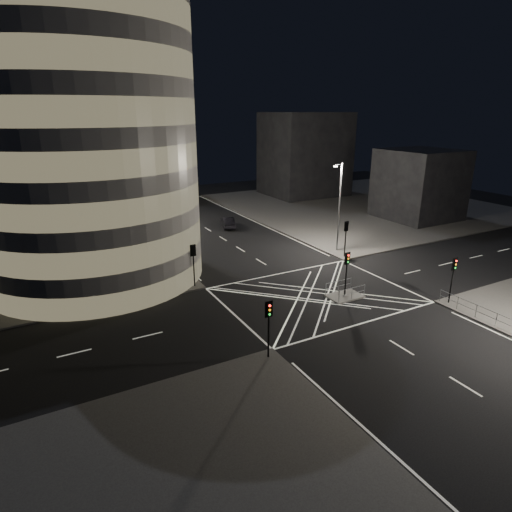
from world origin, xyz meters
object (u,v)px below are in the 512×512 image
central_island (345,296)px  street_lamp_left_near (167,218)px  traffic_signal_island (347,266)px  street_lamp_right_far (339,204)px  traffic_signal_fl (193,258)px  street_lamp_left_far (126,189)px  traffic_signal_nr (453,272)px  traffic_signal_nl (269,319)px  traffic_signal_fr (346,232)px  sedan (228,222)px

central_island → street_lamp_left_near: size_ratio=0.30×
traffic_signal_island → street_lamp_right_far: 13.13m
traffic_signal_fl → central_island: bearing=-37.5°
street_lamp_left_near → street_lamp_right_far: bearing=-9.0°
central_island → street_lamp_left_far: bearing=110.0°
traffic_signal_nr → street_lamp_left_far: street_lamp_left_far is taller
central_island → street_lamp_left_near: street_lamp_left_near is taller
traffic_signal_nl → street_lamp_left_near: 18.99m
traffic_signal_fr → sedan: 18.92m
traffic_signal_nr → street_lamp_right_far: bearing=87.7°
traffic_signal_island → central_island: bearing=0.0°
street_lamp_right_far → sedan: size_ratio=2.26×
central_island → traffic_signal_nr: size_ratio=0.75×
traffic_signal_nr → street_lamp_right_far: 16.03m
traffic_signal_nr → street_lamp_right_far: size_ratio=0.40×
central_island → traffic_signal_nr: traffic_signal_nr is taller
central_island → traffic_signal_island: 2.84m
traffic_signal_nl → sedan: bearing=69.7°
street_lamp_left_near → street_lamp_left_far: bearing=90.0°
traffic_signal_fl → traffic_signal_island: (10.80, -8.30, 0.00)m
traffic_signal_fl → street_lamp_right_far: 18.55m
traffic_signal_fr → traffic_signal_nl: bearing=-142.3°
traffic_signal_nr → traffic_signal_fl: bearing=142.3°
sedan → street_lamp_left_near: bearing=61.8°
street_lamp_left_near → street_lamp_right_far: (18.87, -3.00, 0.00)m
traffic_signal_nr → street_lamp_right_far: (0.64, 15.80, 2.63)m
central_island → street_lamp_right_far: street_lamp_right_far is taller
traffic_signal_nr → sedan: 32.06m
traffic_signal_fl → sedan: size_ratio=0.90×
street_lamp_left_near → street_lamp_right_far: same height
traffic_signal_nr → traffic_signal_island: bearing=142.1°
traffic_signal_fr → street_lamp_left_far: bearing=128.2°
traffic_signal_nr → traffic_signal_island: size_ratio=1.00×
traffic_signal_fl → traffic_signal_island: same height
street_lamp_left_far → sedan: 14.25m
traffic_signal_island → street_lamp_right_far: bearing=54.7°
street_lamp_left_near → central_island: bearing=-49.7°
street_lamp_left_far → street_lamp_right_far: 28.23m
central_island → traffic_signal_fr: (6.80, 8.30, 2.84)m
street_lamp_right_far → central_island: bearing=-125.3°
traffic_signal_nl → street_lamp_left_far: size_ratio=0.40×
street_lamp_left_far → central_island: bearing=-70.0°
traffic_signal_nr → sedan: traffic_signal_nr is taller
central_island → street_lamp_left_near: bearing=130.3°
sedan → street_lamp_right_far: bearing=128.8°
central_island → traffic_signal_fl: 13.91m
traffic_signal_island → street_lamp_left_near: 17.89m
street_lamp_left_far → street_lamp_left_near: bearing=-90.0°
traffic_signal_island → traffic_signal_fl: bearing=142.5°
traffic_signal_island → street_lamp_left_far: bearing=110.0°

